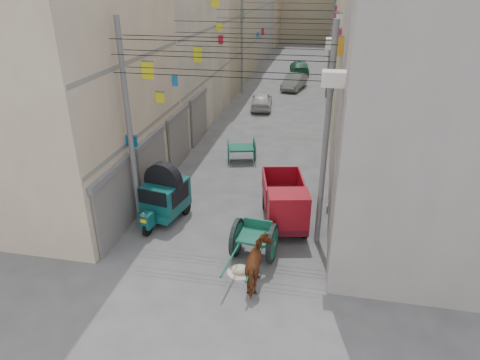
% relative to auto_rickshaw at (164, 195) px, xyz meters
% --- Properties ---
extents(ground, '(140.00, 140.00, 0.00)m').
position_rel_auto_rickshaw_xyz_m(ground, '(2.63, -6.46, -1.13)').
color(ground, '#444346').
rests_on(ground, ground).
extents(building_row_left, '(8.00, 62.00, 14.00)m').
position_rel_auto_rickshaw_xyz_m(building_row_left, '(-5.37, 27.66, 5.33)').
color(building_row_left, '#C0AE91').
rests_on(building_row_left, ground).
extents(building_row_right, '(8.00, 62.00, 14.00)m').
position_rel_auto_rickshaw_xyz_m(building_row_right, '(10.62, 27.66, 5.33)').
color(building_row_right, gray).
rests_on(building_row_right, ground).
extents(shutters_left, '(0.18, 14.40, 2.88)m').
position_rel_auto_rickshaw_xyz_m(shutters_left, '(-1.29, 3.91, 0.36)').
color(shutters_left, '#4E4F53').
rests_on(shutters_left, ground).
extents(signboards, '(8.22, 40.52, 5.67)m').
position_rel_auto_rickshaw_xyz_m(signboards, '(2.62, 15.19, 2.30)').
color(signboards, blue).
rests_on(signboards, ground).
extents(ac_units, '(0.70, 6.55, 3.35)m').
position_rel_auto_rickshaw_xyz_m(ac_units, '(6.28, 1.20, 6.30)').
color(ac_units, silver).
rests_on(ac_units, ground).
extents(utility_poles, '(7.40, 22.20, 8.00)m').
position_rel_auto_rickshaw_xyz_m(utility_poles, '(2.63, 10.54, 2.87)').
color(utility_poles, '#5B5B5E').
rests_on(utility_poles, ground).
extents(overhead_cables, '(7.40, 22.52, 1.12)m').
position_rel_auto_rickshaw_xyz_m(overhead_cables, '(2.63, 7.94, 5.64)').
color(overhead_cables, black).
rests_on(overhead_cables, ground).
extents(auto_rickshaw, '(1.88, 2.81, 1.92)m').
position_rel_auto_rickshaw_xyz_m(auto_rickshaw, '(0.00, 0.00, 0.00)').
color(auto_rickshaw, black).
rests_on(auto_rickshaw, ground).
extents(tonga_cart, '(1.60, 3.23, 1.41)m').
position_rel_auto_rickshaw_xyz_m(tonga_cart, '(4.04, -1.97, -0.39)').
color(tonga_cart, black).
rests_on(tonga_cart, ground).
extents(mini_truck, '(2.25, 3.73, 1.96)m').
position_rel_auto_rickshaw_xyz_m(mini_truck, '(4.91, 0.27, -0.19)').
color(mini_truck, black).
rests_on(mini_truck, ground).
extents(second_cart, '(1.78, 1.66, 1.33)m').
position_rel_auto_rickshaw_xyz_m(second_cart, '(1.90, 6.68, -0.42)').
color(second_cart, '#124F3C').
rests_on(second_cart, ground).
extents(feed_sack, '(0.55, 0.44, 0.28)m').
position_rel_auto_rickshaw_xyz_m(feed_sack, '(3.73, -2.95, -0.99)').
color(feed_sack, beige).
rests_on(feed_sack, ground).
extents(horse, '(0.98, 1.88, 1.54)m').
position_rel_auto_rickshaw_xyz_m(horse, '(4.44, -3.46, -0.36)').
color(horse, brown).
rests_on(horse, ground).
extents(distant_car_white, '(1.88, 3.90, 1.29)m').
position_rel_auto_rickshaw_xyz_m(distant_car_white, '(1.42, 17.18, -0.49)').
color(distant_car_white, '#B4B4B4').
rests_on(distant_car_white, ground).
extents(distant_car_grey, '(2.17, 4.25, 1.34)m').
position_rel_auto_rickshaw_xyz_m(distant_car_grey, '(3.34, 23.99, -0.46)').
color(distant_car_grey, '#565B59').
rests_on(distant_car_grey, ground).
extents(distant_car_green, '(2.45, 4.68, 1.30)m').
position_rel_auto_rickshaw_xyz_m(distant_car_green, '(3.29, 31.16, -0.48)').
color(distant_car_green, '#205E41').
rests_on(distant_car_green, ground).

